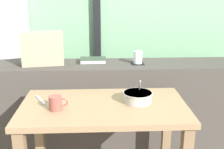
{
  "coord_description": "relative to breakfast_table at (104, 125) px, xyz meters",
  "views": [
    {
      "loc": [
        -0.08,
        -1.68,
        1.42
      ],
      "look_at": [
        0.01,
        0.34,
        0.81
      ],
      "focal_mm": 45.9,
      "sensor_mm": 36.0,
      "label": 1
    }
  ],
  "objects": [
    {
      "name": "closed_book",
      "position": [
        -0.08,
        0.65,
        0.26
      ],
      "size": [
        0.21,
        0.14,
        0.03
      ],
      "color": "#334233",
      "rests_on": "dark_console_ledge"
    },
    {
      "name": "soup_bowl",
      "position": [
        0.21,
        0.04,
        0.17
      ],
      "size": [
        0.19,
        0.19,
        0.15
      ],
      "color": "#BCB7A8",
      "rests_on": "breakfast_table"
    },
    {
      "name": "window_divider_post",
      "position": [
        -0.04,
        1.16,
        0.71
      ],
      "size": [
        0.07,
        0.05,
        2.6
      ],
      "primitive_type": "cube",
      "color": "black",
      "rests_on": "ground"
    },
    {
      "name": "ceramic_mug",
      "position": [
        -0.28,
        -0.06,
        0.18
      ],
      "size": [
        0.11,
        0.08,
        0.08
      ],
      "color": "#9E4C42",
      "rests_on": "breakfast_table"
    },
    {
      "name": "coaster_square",
      "position": [
        0.29,
        0.59,
        0.24
      ],
      "size": [
        0.1,
        0.1,
        0.0
      ],
      "primitive_type": "cube",
      "color": "black",
      "rests_on": "dark_console_ledge"
    },
    {
      "name": "dark_console_ledge",
      "position": [
        0.06,
        0.6,
        -0.18
      ],
      "size": [
        2.8,
        0.37,
        0.83
      ],
      "primitive_type": "cube",
      "color": "#423D38",
      "rests_on": "ground"
    },
    {
      "name": "juice_glass",
      "position": [
        0.29,
        0.59,
        0.29
      ],
      "size": [
        0.07,
        0.07,
        0.1
      ],
      "color": "white",
      "rests_on": "coaster_square"
    },
    {
      "name": "breakfast_table",
      "position": [
        0.0,
        0.0,
        0.0
      ],
      "size": [
        1.02,
        0.57,
        0.73
      ],
      "color": "#826849",
      "rests_on": "ground"
    },
    {
      "name": "fork_utensil",
      "position": [
        -0.4,
        0.09,
        0.14
      ],
      "size": [
        0.1,
        0.16,
        0.01
      ],
      "primitive_type": "cube",
      "rotation": [
        0.0,
        0.0,
        0.5
      ],
      "color": "silver",
      "rests_on": "breakfast_table"
    },
    {
      "name": "throw_pillow",
      "position": [
        -0.47,
        0.6,
        0.37
      ],
      "size": [
        0.34,
        0.19,
        0.26
      ],
      "primitive_type": "cube",
      "rotation": [
        0.0,
        0.0,
        0.15
      ],
      "color": "tan",
      "rests_on": "dark_console_ledge"
    }
  ]
}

